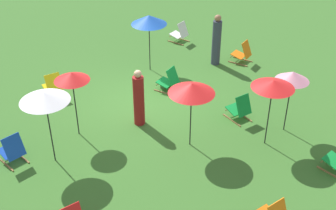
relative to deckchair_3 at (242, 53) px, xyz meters
name	(u,v)px	position (x,y,z in m)	size (l,w,h in m)	color
ground_plane	(142,104)	(4.53, -0.30, -0.37)	(40.00, 40.00, 0.00)	#386B28
deckchair_3	(242,53)	(0.00, 0.00, 0.00)	(0.65, 0.85, 0.83)	olive
deckchair_4	(240,109)	(3.01, 2.31, 0.00)	(0.59, 0.83, 0.83)	olive
deckchair_7	(12,150)	(8.71, -0.35, 0.00)	(0.51, 0.78, 0.83)	olive
deckchair_8	(169,81)	(3.36, -0.30, 0.00)	(0.66, 0.86, 0.83)	olive
deckchair_9	(53,86)	(6.27, -2.53, 0.00)	(0.60, 0.83, 0.83)	olive
deckchair_10	(180,33)	(0.36, -2.87, 0.00)	(0.62, 0.84, 0.83)	olive
umbrella_0	(149,20)	(2.81, -1.87, 1.48)	(1.20, 1.20, 2.01)	black
umbrella_1	(72,77)	(6.83, -0.28, 1.43)	(0.94, 0.94, 1.92)	black
umbrella_2	(44,97)	(7.92, 0.30, 1.52)	(1.20, 1.20, 2.01)	black
umbrella_3	(192,88)	(4.93, 2.18, 1.37)	(1.20, 1.20, 1.88)	black
umbrella_4	(273,84)	(3.40, 3.52, 1.45)	(1.10, 1.10, 1.93)	black
umbrella_5	(293,76)	(2.49, 3.51, 1.33)	(0.91, 0.91, 1.84)	black
person_0	(216,41)	(0.78, -0.60, 0.51)	(0.44, 0.44, 1.85)	#333847
person_1	(139,99)	(5.25, 0.48, 0.44)	(0.43, 0.43, 1.71)	maroon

